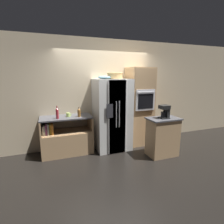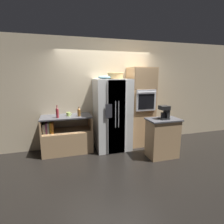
# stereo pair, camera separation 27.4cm
# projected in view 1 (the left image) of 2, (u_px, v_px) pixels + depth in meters

# --- Properties ---
(ground_plane) EXTENTS (20.00, 20.00, 0.00)m
(ground_plane) POSITION_uv_depth(u_px,v_px,m) (110.00, 148.00, 4.59)
(ground_plane) COLOR black
(wall_back) EXTENTS (12.00, 0.06, 2.80)m
(wall_back) POSITION_uv_depth(u_px,v_px,m) (105.00, 94.00, 4.70)
(wall_back) COLOR beige
(wall_back) RESTS_ON ground_plane
(counter_left) EXTENTS (1.19, 0.59, 0.92)m
(counter_left) POSITION_uv_depth(u_px,v_px,m) (67.00, 140.00, 4.26)
(counter_left) COLOR tan
(counter_left) RESTS_ON ground_plane
(refrigerator) EXTENTS (0.87, 0.78, 1.80)m
(refrigerator) POSITION_uv_depth(u_px,v_px,m) (112.00, 115.00, 4.45)
(refrigerator) COLOR silver
(refrigerator) RESTS_ON ground_plane
(wall_oven) EXTENTS (0.65, 0.66, 2.08)m
(wall_oven) POSITION_uv_depth(u_px,v_px,m) (139.00, 107.00, 4.77)
(wall_oven) COLOR tan
(wall_oven) RESTS_ON ground_plane
(island_counter) EXTENTS (0.74, 0.47, 0.91)m
(island_counter) POSITION_uv_depth(u_px,v_px,m) (162.00, 137.00, 4.12)
(island_counter) COLOR tan
(island_counter) RESTS_ON ground_plane
(wicker_basket) EXTENTS (0.40, 0.40, 0.15)m
(wicker_basket) POSITION_uv_depth(u_px,v_px,m) (115.00, 75.00, 4.32)
(wicker_basket) COLOR tan
(wicker_basket) RESTS_ON refrigerator
(fruit_bowl) EXTENTS (0.31, 0.31, 0.08)m
(fruit_bowl) POSITION_uv_depth(u_px,v_px,m) (104.00, 77.00, 4.16)
(fruit_bowl) COLOR #668C99
(fruit_bowl) RESTS_ON refrigerator
(bottle_tall) EXTENTS (0.06, 0.06, 0.29)m
(bottle_tall) POSITION_uv_depth(u_px,v_px,m) (57.00, 113.00, 3.93)
(bottle_tall) COLOR maroon
(bottle_tall) RESTS_ON counter_left
(bottle_short) EXTENTS (0.07, 0.07, 0.23)m
(bottle_short) POSITION_uv_depth(u_px,v_px,m) (79.00, 112.00, 4.13)
(bottle_short) COLOR brown
(bottle_short) RESTS_ON counter_left
(mug) EXTENTS (0.13, 0.09, 0.09)m
(mug) POSITION_uv_depth(u_px,v_px,m) (68.00, 115.00, 4.14)
(mug) COLOR #B2D166
(mug) RESTS_ON counter_left
(coffee_maker) EXTENTS (0.21, 0.19, 0.30)m
(coffee_maker) POSITION_uv_depth(u_px,v_px,m) (165.00, 111.00, 3.99)
(coffee_maker) COLOR black
(coffee_maker) RESTS_ON island_counter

